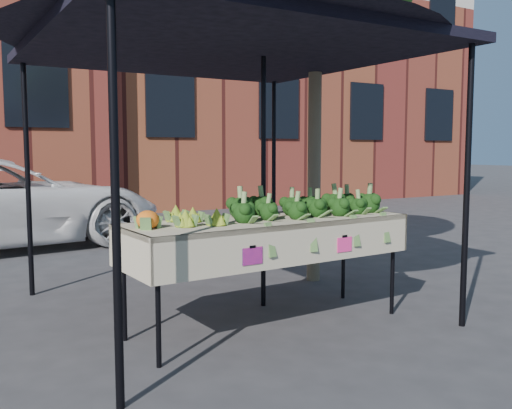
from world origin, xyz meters
name	(u,v)px	position (x,y,z in m)	size (l,w,h in m)	color
ground	(285,327)	(0.00, 0.00, 0.00)	(90.00, 90.00, 0.00)	#2F2F32
table	(268,273)	(-0.10, 0.10, 0.45)	(2.43, 0.91, 0.90)	beige
canopy	(226,160)	(-0.17, 0.72, 1.37)	(3.16, 3.16, 2.74)	black
broccoli_heap	(303,203)	(0.26, 0.12, 1.01)	(1.51, 0.54, 0.22)	#16320E
romanesco_cluster	(192,213)	(-0.77, 0.13, 0.99)	(0.40, 0.54, 0.17)	#96B327
cauliflower_pair	(148,218)	(-1.15, 0.05, 0.98)	(0.17, 0.17, 0.15)	orange
street_tree	(315,90)	(1.21, 1.24, 2.11)	(2.14, 2.14, 4.22)	#1E4C14
building_right	(250,65)	(7.00, 12.50, 4.25)	(12.00, 8.00, 8.50)	maroon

